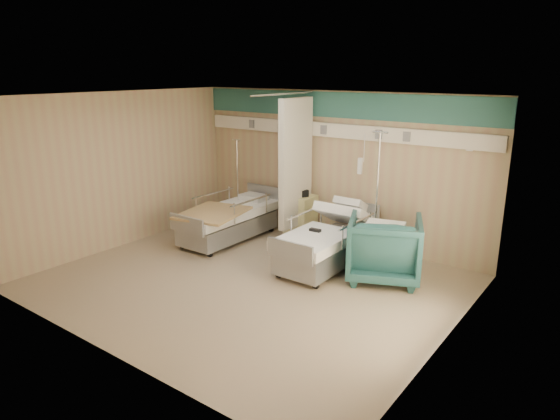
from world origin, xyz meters
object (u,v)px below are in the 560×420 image
object	(u,v)px
visitor_armchair	(384,248)
iv_stand_right	(375,234)
bedside_cabinet	(300,217)
iv_stand_left	(238,208)
bed_right	(327,248)
bed_left	(229,224)

from	to	relation	value
visitor_armchair	iv_stand_right	distance (m)	0.83
bedside_cabinet	iv_stand_left	xyz separation A→B (m)	(-1.53, -0.07, -0.05)
bedside_cabinet	iv_stand_left	distance (m)	1.53
bed_right	bedside_cabinet	size ratio (longest dim) A/B	2.54
bedside_cabinet	iv_stand_right	size ratio (longest dim) A/B	0.39
bedside_cabinet	iv_stand_right	distance (m)	1.66
bed_left	visitor_armchair	bearing A→B (deg)	1.07
bedside_cabinet	iv_stand_right	xyz separation A→B (m)	(1.65, -0.17, 0.03)
bed_right	iv_stand_left	distance (m)	2.81
bedside_cabinet	visitor_armchair	size ratio (longest dim) A/B	0.77
iv_stand_left	bed_left	bearing A→B (deg)	-60.03
visitor_armchair	iv_stand_right	size ratio (longest dim) A/B	0.50
bed_left	iv_stand_right	size ratio (longest dim) A/B	0.98
bed_right	visitor_armchair	world-z (taller)	visitor_armchair
iv_stand_left	bedside_cabinet	bearing A→B (deg)	2.52
bed_left	iv_stand_left	bearing A→B (deg)	119.97
bed_right	iv_stand_right	world-z (taller)	iv_stand_right
bed_right	visitor_armchair	xyz separation A→B (m)	(0.99, 0.06, 0.19)
iv_stand_right	iv_stand_left	xyz separation A→B (m)	(-3.18, 0.10, -0.08)
bedside_cabinet	iv_stand_right	bearing A→B (deg)	-5.79
bed_right	bed_left	distance (m)	2.20
visitor_armchair	iv_stand_left	size ratio (longest dim) A/B	0.61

